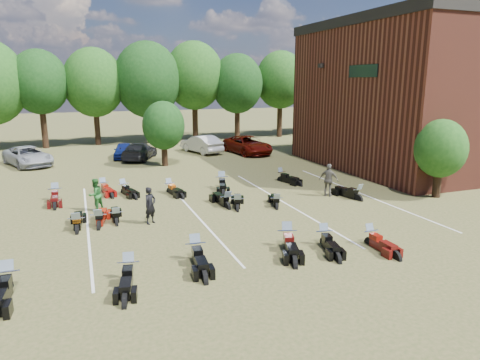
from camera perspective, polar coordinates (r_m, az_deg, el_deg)
name	(u,v)px	position (r m, az deg, el deg)	size (l,w,h in m)	color
ground	(274,224)	(19.70, 4.56, -5.83)	(160.00, 160.00, 0.00)	brown
car_2	(28,156)	(36.73, -26.43, 2.86)	(2.44, 5.29, 1.47)	#9C9EA5
car_3	(140,151)	(36.50, -13.25, 3.77)	(1.97, 4.83, 1.40)	black
car_4	(124,150)	(37.56, -15.25, 3.82)	(1.51, 3.75, 1.28)	navy
car_5	(201,144)	(39.09, -5.17, 4.80)	(1.69, 4.83, 1.59)	#BBBBB6
car_6	(247,145)	(38.45, 1.00, 4.70)	(2.60, 5.65, 1.57)	#530A04
car_7	(332,141)	(42.59, 12.12, 5.15)	(2.03, 5.00, 1.45)	#343539
person_black	(150,206)	(19.85, -11.88, -3.35)	(0.62, 0.41, 1.70)	black
person_green	(95,195)	(22.54, -18.73, -1.88)	(0.80, 0.62, 1.65)	#276929
person_grey	(329,180)	(24.54, 11.75, -0.01)	(1.09, 0.45, 1.86)	#5D594F
motorcycle_1	(9,292)	(15.43, -28.43, -12.96)	(0.79, 2.48, 1.38)	black
motorcycle_2	(129,280)	(14.86, -14.53, -12.74)	(0.72, 2.27, 1.26)	black
motorcycle_3	(196,260)	(15.90, -5.91, -10.59)	(0.77, 2.41, 1.34)	black
motorcycle_4	(324,245)	(17.49, 11.09, -8.52)	(0.69, 2.18, 1.21)	black
motorcycle_5	(287,247)	(17.12, 6.27, -8.84)	(0.79, 2.47, 1.38)	black
motorcycle_6	(370,245)	(18.00, 16.92, -8.23)	(0.67, 2.11, 1.18)	#500E0B
motorcycle_7	(99,228)	(20.05, -18.24, -6.13)	(0.73, 2.28, 1.27)	maroon
motorcycle_8	(77,232)	(19.85, -20.87, -6.53)	(0.73, 2.30, 1.28)	black
motorcycle_9	(117,224)	(20.34, -16.12, -5.70)	(0.66, 2.08, 1.16)	black
motorcycle_10	(227,208)	(21.98, -1.72, -3.78)	(0.73, 2.30, 1.28)	black
motorcycle_11	(238,210)	(21.60, -0.32, -4.08)	(0.71, 2.22, 1.24)	black
motorcycle_12	(277,208)	(22.01, 4.89, -3.80)	(0.64, 2.02, 1.13)	black
motorcycle_13	(358,200)	(24.27, 15.41, -2.63)	(0.74, 2.32, 1.30)	black
motorcycle_14	(56,200)	(25.49, -23.32, -2.49)	(0.76, 2.39, 1.33)	#3E0809
motorcycle_15	(104,192)	(26.36, -17.71, -1.55)	(0.68, 2.13, 1.19)	maroon
motorcycle_16	(124,193)	(25.72, -15.23, -1.74)	(0.67, 2.12, 1.18)	black
motorcycle_17	(170,193)	(25.31, -9.35, -1.69)	(0.67, 2.11, 1.18)	black
motorcycle_19	(222,188)	(26.12, -2.44, -1.06)	(0.80, 2.52, 1.41)	black
motorcycle_20	(281,181)	(27.96, 5.49, -0.16)	(0.71, 2.22, 1.24)	black
brick_building	(477,94)	(39.62, 29.07, 9.98)	(25.40, 15.20, 10.70)	maroon
tree_line	(147,82)	(46.37, -12.28, 12.69)	(56.00, 6.00, 9.79)	black
young_tree_near_building	(441,149)	(25.97, 25.19, 3.81)	(2.80, 2.80, 4.16)	black
young_tree_midfield	(163,126)	(33.05, -10.17, 7.17)	(3.20, 3.20, 4.70)	black
parking_lines	(194,212)	(21.42, -6.20, -4.29)	(20.10, 14.00, 0.01)	silver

